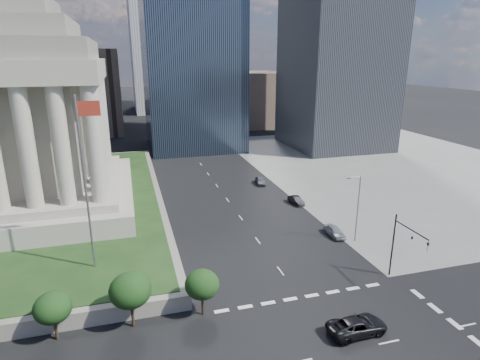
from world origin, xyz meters
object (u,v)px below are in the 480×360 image
object	(u,v)px
parked_sedan_mid	(296,200)
parked_sedan_near	(335,231)
war_memorial	(7,86)
pickup_truck	(357,326)
street_lamp_north	(357,205)
traffic_signal_ne	(404,242)
parked_sedan_far	(260,181)
flagpole	(86,175)

from	to	relation	value
parked_sedan_mid	parked_sedan_near	bearing A→B (deg)	-95.85
war_memorial	pickup_truck	xyz separation A→B (m)	(36.76, -41.01, -20.57)
street_lamp_north	traffic_signal_ne	bearing A→B (deg)	-94.19
war_memorial	pickup_truck	bearing A→B (deg)	-48.13
parked_sedan_mid	parked_sedan_far	distance (m)	13.15
traffic_signal_ne	street_lamp_north	size ratio (longest dim) A/B	0.80
traffic_signal_ne	pickup_truck	world-z (taller)	traffic_signal_ne
war_memorial	parked_sedan_far	world-z (taller)	war_memorial
parked_sedan_near	parked_sedan_far	bearing A→B (deg)	95.62
traffic_signal_ne	parked_sedan_mid	xyz separation A→B (m)	(-1.00, 27.86, -4.57)
parked_sedan_far	traffic_signal_ne	bearing A→B (deg)	-76.76
street_lamp_north	parked_sedan_near	world-z (taller)	street_lamp_north
traffic_signal_ne	parked_sedan_near	world-z (taller)	traffic_signal_ne
parked_sedan_mid	traffic_signal_ne	bearing A→B (deg)	-93.79
street_lamp_north	parked_sedan_near	bearing A→B (deg)	127.85
war_memorial	traffic_signal_ne	distance (m)	60.00
traffic_signal_ne	parked_sedan_far	world-z (taller)	traffic_signal_ne
parked_sedan_mid	parked_sedan_far	bearing A→B (deg)	95.12
pickup_truck	parked_sedan_mid	size ratio (longest dim) A/B	1.44
traffic_signal_ne	parked_sedan_near	xyz separation A→B (m)	(-1.00, 13.66, -4.49)
street_lamp_north	parked_sedan_mid	bearing A→B (deg)	96.30
parked_sedan_near	parked_sedan_far	size ratio (longest dim) A/B	1.00
street_lamp_north	parked_sedan_mid	distance (m)	17.39
traffic_signal_ne	parked_sedan_far	distance (m)	41.16
street_lamp_north	pickup_truck	bearing A→B (deg)	-120.39
pickup_truck	traffic_signal_ne	bearing A→B (deg)	-57.98
street_lamp_north	parked_sedan_mid	size ratio (longest dim) A/B	2.42
flagpole	traffic_signal_ne	world-z (taller)	flagpole
flagpole	parked_sedan_far	size ratio (longest dim) A/B	4.49
war_memorial	flagpole	xyz separation A→B (m)	(12.17, -24.00, -8.29)
traffic_signal_ne	street_lamp_north	bearing A→B (deg)	85.81
flagpole	parked_sedan_mid	bearing A→B (deg)	27.78
flagpole	pickup_truck	size ratio (longest dim) A/B	3.37
war_memorial	parked_sedan_mid	size ratio (longest dim) A/B	9.45
war_memorial	traffic_signal_ne	size ratio (longest dim) A/B	4.88
war_memorial	parked_sedan_mid	xyz separation A→B (m)	(45.50, -6.44, -20.72)
parked_sedan_near	parked_sedan_mid	distance (m)	14.20
parked_sedan_near	parked_sedan_mid	size ratio (longest dim) A/B	1.08
pickup_truck	parked_sedan_far	world-z (taller)	pickup_truck
war_memorial	flagpole	world-z (taller)	war_memorial
war_memorial	pickup_truck	size ratio (longest dim) A/B	6.56
traffic_signal_ne	parked_sedan_far	xyz separation A→B (m)	(-3.50, 40.77, -4.49)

